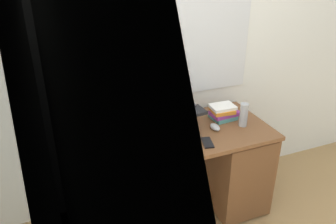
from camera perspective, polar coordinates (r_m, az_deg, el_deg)
name	(u,v)px	position (r m, az deg, el deg)	size (l,w,h in m)	color
ground_plane	(180,211)	(2.91, 2.04, -16.15)	(6.00, 6.00, 0.00)	#9E7A4C
wall_back	(163,43)	(2.57, -0.83, 11.37)	(6.00, 0.06, 2.60)	silver
wall_left	(39,75)	(2.06, -20.57, 5.79)	(0.05, 6.00, 2.60)	silver
desk	(221,163)	(2.77, 8.71, -8.43)	(1.32, 0.65, 0.73)	brown
book_stack_tall	(170,115)	(2.53, 0.28, -0.52)	(0.25, 0.19, 0.18)	#2672B2
book_stack_keyboard_riser	(177,126)	(2.38, 1.43, -2.38)	(0.22, 0.20, 0.16)	gray
book_stack_side	(223,112)	(2.68, 9.14, -0.04)	(0.23, 0.18, 0.12)	teal
laptop	(167,93)	(2.52, -0.13, 3.14)	(0.31, 0.30, 0.25)	#2D2D33
keyboard	(176,115)	(2.34, 1.41, -0.50)	(0.42, 0.14, 0.02)	black
computer_mouse	(215,127)	(2.54, 7.80, -2.49)	(0.06, 0.10, 0.04)	#A5A8AD
mug	(112,140)	(2.32, -9.29, -4.63)	(0.11, 0.08, 0.10)	white
water_bottle	(244,115)	(2.59, 12.46, -0.46)	(0.06, 0.06, 0.18)	#999EA5
cell_phone	(207,143)	(2.37, 6.55, -5.06)	(0.07, 0.14, 0.01)	black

